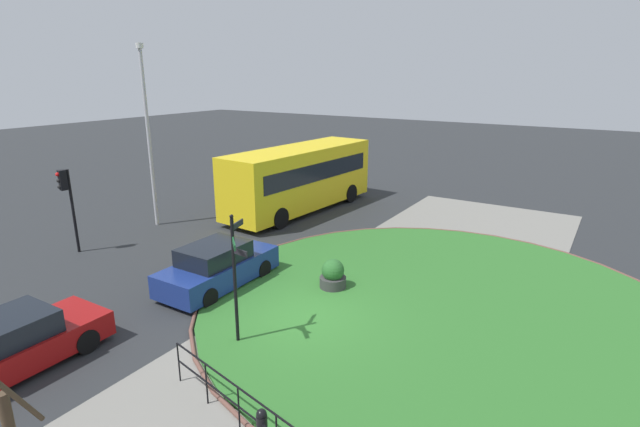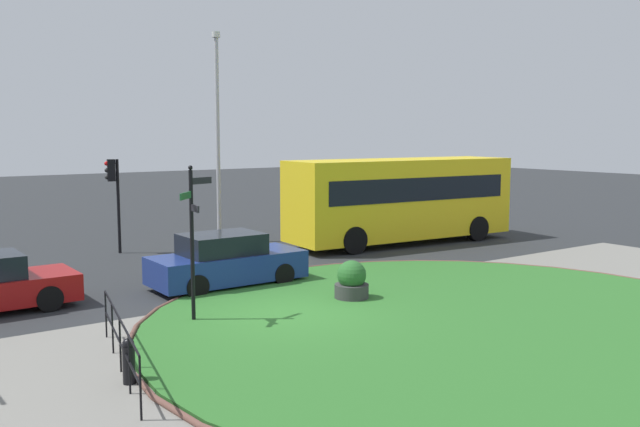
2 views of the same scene
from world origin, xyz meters
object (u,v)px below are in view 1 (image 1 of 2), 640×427
object	(u,v)px
traffic_light_near	(66,192)
planter_near_signpost	(333,276)
car_near_lane	(11,345)
lamppost_tall	(148,132)
car_far_lane	(218,267)
signpost_directional	(235,272)
bus_yellow	(300,177)
bollard_foreground	(262,427)

from	to	relation	value
traffic_light_near	planter_near_signpost	distance (m)	11.03
car_near_lane	lamppost_tall	xyz separation A→B (m)	(9.70, 6.47, 3.73)
car_far_lane	planter_near_signpost	distance (m)	3.88
lamppost_tall	signpost_directional	bearing A→B (deg)	-119.79
bus_yellow	car_near_lane	world-z (taller)	bus_yellow
lamppost_tall	car_far_lane	bearing A→B (deg)	-115.69
signpost_directional	bus_yellow	bearing A→B (deg)	27.20
bus_yellow	planter_near_signpost	distance (m)	9.86
signpost_directional	car_near_lane	world-z (taller)	signpost_directional
signpost_directional	planter_near_signpost	bearing A→B (deg)	-5.64
planter_near_signpost	signpost_directional	bearing A→B (deg)	174.36
car_near_lane	lamppost_tall	bearing A→B (deg)	33.02
bollard_foreground	lamppost_tall	distance (m)	16.14
lamppost_tall	car_near_lane	bearing A→B (deg)	-146.30
bollard_foreground	traffic_light_near	bearing A→B (deg)	72.07
bus_yellow	car_far_lane	bearing A→B (deg)	-157.70
car_near_lane	traffic_light_near	distance (m)	8.49
bollard_foreground	traffic_light_near	size ratio (longest dim) A/B	0.24
bollard_foreground	car_far_lane	bearing A→B (deg)	49.80
bollard_foreground	planter_near_signpost	size ratio (longest dim) A/B	0.77
car_far_lane	traffic_light_near	size ratio (longest dim) A/B	1.28
bus_yellow	car_near_lane	distance (m)	15.58
signpost_directional	bus_yellow	xyz separation A→B (m)	(11.61, 5.97, -0.32)
bollard_foreground	bus_yellow	world-z (taller)	bus_yellow
bollard_foreground	traffic_light_near	world-z (taller)	traffic_light_near
signpost_directional	car_far_lane	bearing A→B (deg)	51.50
signpost_directional	planter_near_signpost	distance (m)	4.52
bus_yellow	car_far_lane	distance (m)	9.74
car_near_lane	car_far_lane	xyz separation A→B (m)	(6.17, -0.86, 0.05)
bus_yellow	signpost_directional	bearing A→B (deg)	-148.32
lamppost_tall	planter_near_signpost	size ratio (longest dim) A/B	7.64
signpost_directional	bollard_foreground	size ratio (longest dim) A/B	4.37
traffic_light_near	planter_near_signpost	size ratio (longest dim) A/B	3.16
car_near_lane	lamppost_tall	distance (m)	12.24
bus_yellow	planter_near_signpost	xyz separation A→B (m)	(-7.40, -6.38, -1.28)
bus_yellow	planter_near_signpost	world-z (taller)	bus_yellow
signpost_directional	traffic_light_near	size ratio (longest dim) A/B	1.06
signpost_directional	car_far_lane	size ratio (longest dim) A/B	0.83
car_near_lane	bollard_foreground	bearing A→B (deg)	-80.18
planter_near_signpost	bus_yellow	bearing A→B (deg)	40.77
car_far_lane	planter_near_signpost	size ratio (longest dim) A/B	4.05
signpost_directional	car_far_lane	xyz separation A→B (m)	(2.39, 3.00, -1.38)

